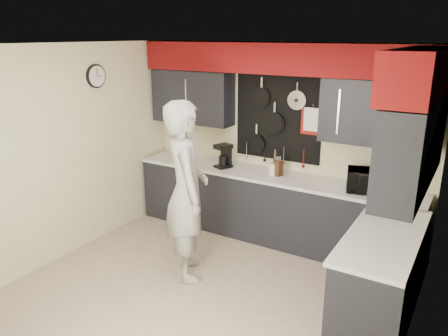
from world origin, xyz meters
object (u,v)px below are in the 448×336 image
Objects in this scene: microwave at (368,181)px; coffee_maker at (224,155)px; knife_block at (278,168)px; person at (186,192)px; utensil_crock at (273,169)px.

coffee_maker is at bearing 165.07° from microwave.
person reaches higher than knife_block.
knife_block is (-1.15, 0.01, -0.03)m from microwave.
microwave is 1.47× the size of coffee_maker.
coffee_maker is 0.16× the size of person.
microwave reaches higher than utensil_crock.
coffee_maker is at bearing -30.54° from person.
utensil_crock is (-1.22, 0.02, -0.06)m from microwave.
microwave is 1.22m from utensil_crock.
microwave is 1.95m from coffee_maker.
microwave is 0.24× the size of person.
person reaches higher than utensil_crock.
person is at bearing -57.85° from coffee_maker.
person is (-1.66, -1.31, -0.03)m from microwave.
person is at bearing -94.93° from knife_block.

